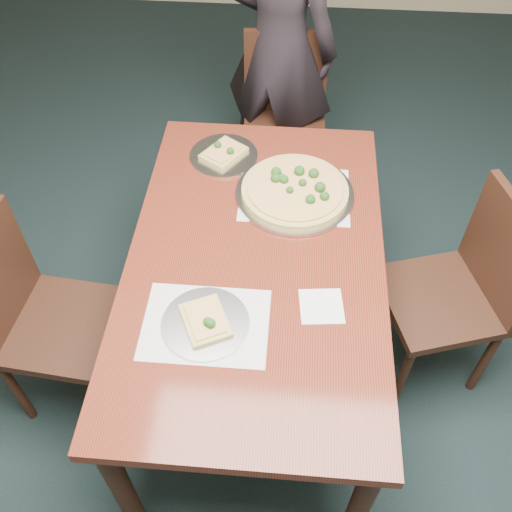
# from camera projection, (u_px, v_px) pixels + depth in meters

# --- Properties ---
(ground) EXTENTS (8.00, 8.00, 0.00)m
(ground) POSITION_uv_depth(u_px,v_px,m) (282.00, 495.00, 2.20)
(ground) COLOR black
(ground) RESTS_ON ground
(room_shell) EXTENTS (8.00, 8.00, 8.00)m
(room_shell) POSITION_uv_depth(u_px,v_px,m) (320.00, 119.00, 0.88)
(room_shell) COLOR #CDB58E
(room_shell) RESTS_ON ground
(dining_table) EXTENTS (0.90, 1.50, 0.75)m
(dining_table) POSITION_uv_depth(u_px,v_px,m) (256.00, 272.00, 2.07)
(dining_table) COLOR #501910
(dining_table) RESTS_ON ground
(chair_far) EXTENTS (0.44, 0.44, 0.91)m
(chair_far) POSITION_uv_depth(u_px,v_px,m) (285.00, 114.00, 2.94)
(chair_far) COLOR black
(chair_far) RESTS_ON ground
(chair_left) EXTENTS (0.46, 0.46, 0.91)m
(chair_left) POSITION_uv_depth(u_px,v_px,m) (38.00, 314.00, 2.12)
(chair_left) COLOR black
(chair_left) RESTS_ON ground
(chair_right) EXTENTS (0.53, 0.53, 0.91)m
(chair_right) POSITION_uv_depth(u_px,v_px,m) (462.00, 287.00, 2.21)
(chair_right) COLOR black
(chair_right) RESTS_ON ground
(diner) EXTENTS (0.69, 0.57, 1.63)m
(diner) POSITION_uv_depth(u_px,v_px,m) (279.00, 47.00, 2.79)
(diner) COLOR black
(diner) RESTS_ON ground
(placemat_main) EXTENTS (0.42, 0.32, 0.00)m
(placemat_main) POSITION_uv_depth(u_px,v_px,m) (295.00, 195.00, 2.20)
(placemat_main) COLOR white
(placemat_main) RESTS_ON dining_table
(placemat_near) EXTENTS (0.40, 0.30, 0.00)m
(placemat_near) POSITION_uv_depth(u_px,v_px,m) (206.00, 324.00, 1.81)
(placemat_near) COLOR white
(placemat_near) RESTS_ON dining_table
(pizza_pan) EXTENTS (0.46, 0.46, 0.07)m
(pizza_pan) POSITION_uv_depth(u_px,v_px,m) (295.00, 190.00, 2.18)
(pizza_pan) COLOR silver
(pizza_pan) RESTS_ON dining_table
(slice_plate_near) EXTENTS (0.28, 0.28, 0.06)m
(slice_plate_near) POSITION_uv_depth(u_px,v_px,m) (206.00, 322.00, 1.80)
(slice_plate_near) COLOR silver
(slice_plate_near) RESTS_ON dining_table
(slice_plate_far) EXTENTS (0.28, 0.28, 0.06)m
(slice_plate_far) POSITION_uv_depth(u_px,v_px,m) (224.00, 154.00, 2.34)
(slice_plate_far) COLOR silver
(slice_plate_far) RESTS_ON dining_table
(napkin) EXTENTS (0.15, 0.15, 0.01)m
(napkin) POSITION_uv_depth(u_px,v_px,m) (321.00, 307.00, 1.85)
(napkin) COLOR white
(napkin) RESTS_ON dining_table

